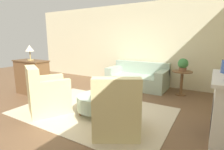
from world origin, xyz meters
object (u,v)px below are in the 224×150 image
Objects in this scene: ottoman_table at (96,102)px; potted_plant_on_side_table at (183,64)px; couch at (138,78)px; armchair_right at (116,111)px; side_table at (182,79)px; table_lamp at (30,49)px; armchair_left at (46,95)px; dresser at (32,77)px.

potted_plant_on_side_table is (1.33, 2.34, 0.61)m from ottoman_table.
ottoman_table is (0.08, -2.47, -0.02)m from couch.
armchair_right is 2.86m from side_table.
side_table is (0.59, 2.80, 0.08)m from armchair_right.
side_table is (1.40, -0.12, 0.18)m from couch.
armchair_right is 2.45× the size of table_lamp.
armchair_left and armchair_right have the same top height.
armchair_right is (0.81, -2.92, 0.09)m from couch.
armchair_right reaches higher than side_table.
couch is at bearing 105.56° from armchair_right.
armchair_left is at bearing -108.01° from couch.
couch is 3.27m from dresser.
side_table is 4.41m from table_lamp.
couch reaches higher than side_table.
armchair_right is at bearing -31.62° from ottoman_table.
side_table is 1.61× the size of table_lamp.
couch is 1.53m from potted_plant_on_side_table.
dresser is at bearing 154.30° from armchair_left.
dresser is at bearing 174.56° from ottoman_table.
couch is 1.82× the size of dresser.
potted_plant_on_side_table is (2.35, 2.80, 0.50)m from armchair_left.
potted_plant_on_side_table is at bearing 29.16° from dresser.
ottoman_table is 2.67m from table_lamp.
couch is 1.80× the size of armchair_left.
side_table is 0.66× the size of dresser.
potted_plant_on_side_table reaches higher than couch.
table_lamp is (-2.38, -2.23, 1.01)m from couch.
armchair_right is 1.52× the size of side_table.
dresser is 2.43× the size of table_lamp.
table_lamp reaches higher than potted_plant_on_side_table.
ottoman_table is at bearing 148.38° from armchair_right.
table_lamp reaches higher than couch.
potted_plant_on_side_table is (3.78, 2.11, 0.38)m from dresser.
armchair_left is at bearing -25.70° from dresser.
table_lamp reaches higher than dresser.
ottoman_table is 1.89× the size of table_lamp.
armchair_left is 1.30× the size of ottoman_table.
ottoman_table is at bearing -5.44° from table_lamp.
dresser is 0.80m from table_lamp.
ottoman_table is 2.48m from dresser.
dresser is at bearing 167.84° from armchair_right.
armchair_right is at bearing -74.44° from couch.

